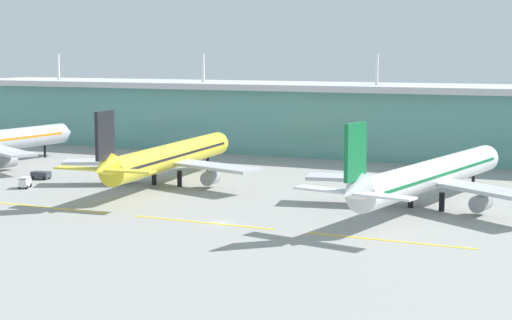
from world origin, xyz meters
The scene contains 9 objects.
ground_plane centered at (0.00, 0.00, 0.00)m, with size 600.00×600.00×0.00m, color gray.
terminal_building centered at (0.00, 104.36, 10.70)m, with size 288.00×34.00×29.98m.
airliner_near_middle centered at (-29.71, 32.80, 6.45)m, with size 48.60×67.20×18.90m.
airliner_far_middle centered at (30.83, 29.10, 6.46)m, with size 47.98×70.75×18.90m.
taxiway_stripe_mid_west centered at (-37.00, -1.17, 0.02)m, with size 28.00×0.70×0.04m, color yellow.
taxiway_stripe_centre centered at (-3.00, -1.17, 0.02)m, with size 28.00×0.70×0.04m, color yellow.
taxiway_stripe_mid_east centered at (31.00, -1.17, 0.02)m, with size 28.00×0.70×0.04m, color yellow.
pushback_tug centered at (-61.97, 27.10, 1.10)m, with size 4.65×2.95×1.85m.
baggage_cart centered at (-56.84, 15.35, 1.26)m, with size 3.07×4.01×2.48m.
Camera 1 is at (63.92, -125.47, 29.85)m, focal length 56.58 mm.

